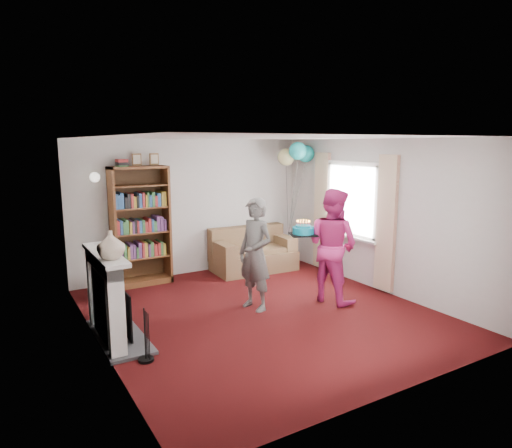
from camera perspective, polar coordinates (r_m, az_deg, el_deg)
ground at (r=6.73m, az=0.80°, el=-11.07°), size 5.00×5.00×0.00m
wall_back at (r=8.60m, az=-7.97°, el=2.12°), size 4.50×0.02×2.50m
wall_left at (r=5.57m, az=-19.43°, el=-2.72°), size 0.02×5.00×2.50m
wall_right at (r=7.79m, az=15.14°, el=1.05°), size 0.02×5.00×2.50m
ceiling at (r=6.27m, az=0.85°, el=10.79°), size 4.50×5.00×0.01m
fireplace at (r=5.98m, az=-17.75°, el=-9.11°), size 0.55×1.80×1.12m
window_bay at (r=8.19m, az=11.85°, el=1.27°), size 0.14×2.02×2.20m
wall_sconce at (r=7.88m, az=-19.52°, el=5.54°), size 0.16×0.23×0.16m
bookcase at (r=8.09m, az=-14.31°, el=-0.39°), size 0.97×0.42×2.26m
sofa at (r=8.83m, az=-0.48°, el=-3.74°), size 1.56×0.82×0.82m
wicker_basket at (r=7.68m, az=-18.69°, el=-7.69°), size 0.38×0.38×0.34m
person_striped at (r=6.66m, az=-0.08°, el=-3.81°), size 0.54×0.68×1.65m
person_magenta at (r=7.10m, az=9.53°, el=-2.67°), size 0.85×0.99×1.75m
birthday_cake at (r=6.96m, az=5.92°, el=-0.83°), size 0.39×0.39×0.22m
balloons at (r=8.87m, az=5.09°, el=8.72°), size 0.66×0.71×1.81m
mantel_vase at (r=5.45m, az=-17.69°, el=-2.50°), size 0.32×0.32×0.33m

